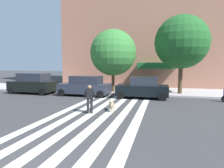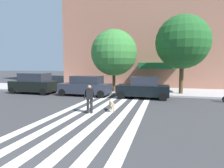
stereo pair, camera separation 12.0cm
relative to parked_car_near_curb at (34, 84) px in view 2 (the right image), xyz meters
name	(u,v)px [view 2 (the right image)]	position (x,y,z in m)	size (l,w,h in m)	color
ground_plane	(91,113)	(8.43, -5.98, -0.99)	(160.00, 160.00, 0.00)	#353538
sidewalk_far	(125,90)	(8.43, 4.21, -0.91)	(80.00, 6.00, 0.15)	#A8A3A7
crosswalk_stripes	(99,114)	(8.95, -5.98, -0.99)	(4.95, 13.76, 0.01)	silver
parked_car_near_curb	(34,84)	(0.00, 0.00, 0.00)	(4.54, 2.05, 2.03)	black
parked_car_behind_first	(86,86)	(5.56, 0.00, -0.09)	(4.69, 2.04, 1.84)	#2B2F3D
parked_car_third_in_line	(143,88)	(10.80, 0.00, -0.12)	(4.31, 2.00, 1.81)	black
street_tree_nearest	(114,53)	(7.58, 2.47, 3.04)	(4.60, 4.60, 6.19)	#4C3823
street_tree_middle	(183,42)	(14.02, 2.72, 3.91)	(4.92, 4.92, 7.22)	#4C3823
pedestrian_dog_walker	(90,97)	(8.37, -6.04, -0.06)	(0.68, 0.37, 1.64)	black
dog_on_leash	(112,104)	(9.47, -5.23, -0.54)	(0.58, 1.09, 0.65)	tan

